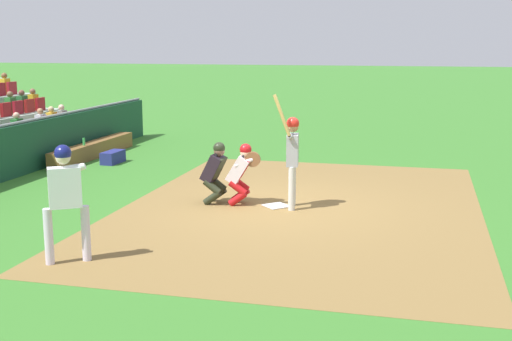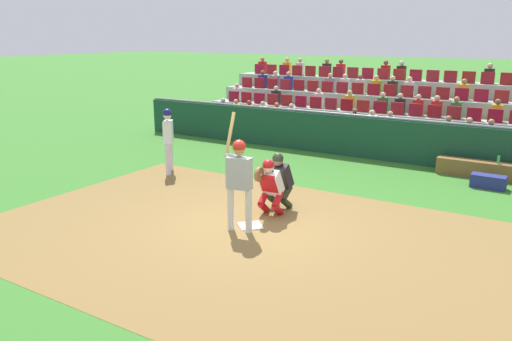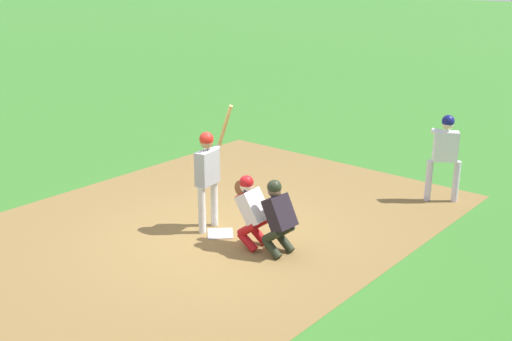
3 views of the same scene
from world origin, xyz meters
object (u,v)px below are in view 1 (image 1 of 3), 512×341
object	(u,v)px
catcher_crouching	(241,170)
dugout_bench	(94,150)
on_deck_batter	(65,191)
batter_at_plate	(292,152)
home_plate_umpire	(216,170)
equipment_duffel_bag	(113,157)
home_plate_marker	(276,206)
water_bottle_on_bench	(84,142)

from	to	relation	value
catcher_crouching	dugout_bench	size ratio (longest dim) A/B	0.29
dugout_bench	on_deck_batter	distance (m)	9.30
batter_at_plate	catcher_crouching	size ratio (longest dim) A/B	1.80
batter_at_plate	on_deck_batter	bearing A→B (deg)	-32.71
batter_at_plate	dugout_bench	distance (m)	7.93
home_plate_umpire	equipment_duffel_bag	bearing A→B (deg)	-131.81
home_plate_marker	on_deck_batter	world-z (taller)	on_deck_batter
home_plate_marker	water_bottle_on_bench	xyz separation A→B (m)	(-3.67, -6.20, 0.53)
catcher_crouching	dugout_bench	distance (m)	7.01
equipment_duffel_bag	batter_at_plate	bearing A→B (deg)	59.01
home_plate_umpire	on_deck_batter	world-z (taller)	on_deck_batter
dugout_bench	water_bottle_on_bench	size ratio (longest dim) A/B	20.79
water_bottle_on_bench	on_deck_batter	distance (m)	8.69
catcher_crouching	equipment_duffel_bag	distance (m)	5.85
home_plate_umpire	water_bottle_on_bench	bearing A→B (deg)	-126.88
home_plate_marker	batter_at_plate	distance (m)	1.15
equipment_duffel_bag	catcher_crouching	bearing A→B (deg)	53.94
home_plate_marker	home_plate_umpire	world-z (taller)	home_plate_umpire
catcher_crouching	water_bottle_on_bench	world-z (taller)	catcher_crouching
home_plate_umpire	home_plate_marker	bearing A→B (deg)	92.00
water_bottle_on_bench	dugout_bench	bearing A→B (deg)	-175.12
home_plate_umpire	on_deck_batter	xyz separation A→B (m)	(4.02, -1.01, 0.38)
catcher_crouching	dugout_bench	world-z (taller)	catcher_crouching
home_plate_marker	catcher_crouching	bearing A→B (deg)	-90.52
home_plate_marker	on_deck_batter	bearing A→B (deg)	-29.08
home_plate_umpire	dugout_bench	size ratio (longest dim) A/B	0.30
batter_at_plate	catcher_crouching	xyz separation A→B (m)	(-0.06, -1.04, -0.42)
equipment_duffel_bag	water_bottle_on_bench	bearing A→B (deg)	-93.18
batter_at_plate	on_deck_batter	size ratio (longest dim) A/B	1.28
batter_at_plate	equipment_duffel_bag	distance (m)	6.77
catcher_crouching	dugout_bench	xyz separation A→B (m)	(-4.29, -5.53, -0.48)
dugout_bench	water_bottle_on_bench	world-z (taller)	water_bottle_on_bench
batter_at_plate	home_plate_umpire	xyz separation A→B (m)	(-0.01, -1.57, -0.43)
home_plate_marker	on_deck_batter	size ratio (longest dim) A/B	0.25
home_plate_marker	catcher_crouching	world-z (taller)	catcher_crouching
batter_at_plate	on_deck_batter	xyz separation A→B (m)	(4.01, -2.57, -0.05)
home_plate_marker	batter_at_plate	world-z (taller)	batter_at_plate
home_plate_umpire	equipment_duffel_bag	size ratio (longest dim) A/B	1.58
equipment_duffel_bag	dugout_bench	bearing A→B (deg)	-125.05
home_plate_marker	home_plate_umpire	size ratio (longest dim) A/B	0.34
catcher_crouching	home_plate_umpire	world-z (taller)	home_plate_umpire
equipment_duffel_bag	home_plate_umpire	bearing A→B (deg)	50.12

